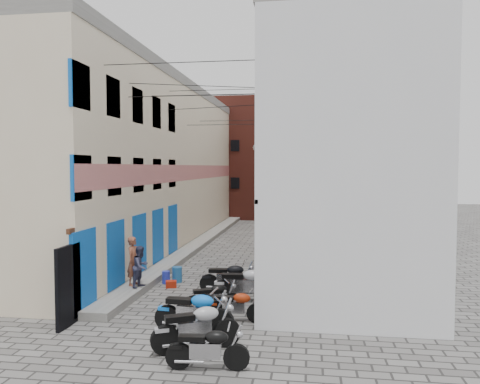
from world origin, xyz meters
The scene contains 21 objects.
ground centered at (0.00, 0.00, 0.00)m, with size 90.00×90.00×0.00m, color #565351.
plinth centered at (-2.05, 13.00, 0.12)m, with size 0.90×26.00×0.25m, color slate.
building_left centered at (-4.98, 12.95, 4.50)m, with size 5.10×27.00×9.00m.
building_right centered at (5.00, 13.00, 4.51)m, with size 5.94×26.00×9.00m.
building_far_brick_left centered at (-2.00, 28.00, 5.00)m, with size 6.00×6.00×10.00m, color maroon.
building_far_brick_right centered at (3.00, 30.00, 4.00)m, with size 5.00×6.00×8.00m, color maroon.
building_far_concrete centered at (0.00, 34.00, 5.50)m, with size 8.00×5.00×11.00m, color slate.
far_shopfront centered at (0.00, 25.20, 1.20)m, with size 2.00×0.30×2.40m, color black.
overhead_wires centered at (0.00, 7.64, 7.12)m, with size 5.80×13.02×1.32m.
motorcycle_a centered at (1.80, -2.55, 0.52)m, with size 0.57×1.80×1.04m, color black, non-canonical shape.
motorcycle_b centered at (1.32, -1.56, 0.63)m, with size 0.68×2.17×1.25m, color #9C9CA0, non-canonical shape.
motorcycle_c centered at (0.97, -0.42, 0.62)m, with size 0.68×2.15×1.24m, color blue, non-canonical shape.
motorcycle_d centered at (1.90, 0.61, 0.49)m, with size 0.54×1.71×0.99m, color #9C280B, non-canonical shape.
motorcycle_e centered at (1.10, 1.36, 0.49)m, with size 0.54×1.70×0.99m, color black, non-canonical shape.
motorcycle_f centered at (1.90, 2.56, 0.63)m, with size 0.69×2.17×1.26m, color #B9BABE, non-canonical shape.
motorcycle_g centered at (1.22, 3.49, 0.59)m, with size 0.64×2.03×1.17m, color black, non-canonical shape.
person_a centered at (-2.04, 3.11, 1.09)m, with size 0.61×0.40×1.67m, color brown.
person_b centered at (-1.70, 2.89, 0.95)m, with size 0.68×0.53×1.40m, color #393A55.
water_jug_near centered at (-1.31, 4.43, 0.23)m, with size 0.29×0.29×0.46m, color #2634BE.
water_jug_far centered at (-0.96, 4.68, 0.29)m, with size 0.37×0.37×0.57m, color #2060A2.
red_crate centered at (-0.96, 3.91, 0.12)m, with size 0.38×0.28×0.24m, color #A71F0B.
Camera 1 is at (3.91, -12.05, 4.31)m, focal length 35.00 mm.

